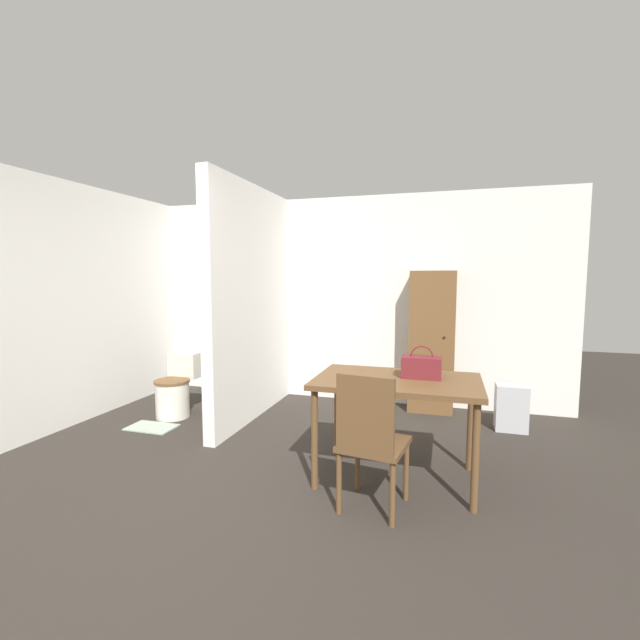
% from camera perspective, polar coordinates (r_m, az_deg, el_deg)
% --- Properties ---
extents(ground_plane, '(16.00, 16.00, 0.00)m').
position_cam_1_polar(ground_plane, '(2.83, -18.15, -27.38)').
color(ground_plane, '#2D2823').
extents(wall_back, '(5.59, 0.12, 2.50)m').
position_cam_1_polar(wall_back, '(5.39, 1.68, 2.75)').
color(wall_back, white).
rests_on(wall_back, ground_plane).
extents(wall_left, '(0.12, 4.22, 2.50)m').
position_cam_1_polar(wall_left, '(5.16, -29.96, 1.85)').
color(wall_left, white).
rests_on(wall_left, ground_plane).
extents(partition_wall, '(0.12, 1.86, 2.50)m').
position_cam_1_polar(partition_wall, '(4.69, -9.06, 2.23)').
color(partition_wall, white).
rests_on(partition_wall, ground_plane).
extents(dining_table, '(1.21, 0.77, 0.78)m').
position_cam_1_polar(dining_table, '(3.29, 10.23, -9.13)').
color(dining_table, brown).
rests_on(dining_table, ground_plane).
extents(wooden_chair, '(0.47, 0.47, 0.93)m').
position_cam_1_polar(wooden_chair, '(2.87, 6.75, -15.37)').
color(wooden_chair, brown).
rests_on(wooden_chair, ground_plane).
extents(toilet, '(0.38, 0.53, 0.67)m').
position_cam_1_polar(toilet, '(5.05, -18.69, -8.83)').
color(toilet, silver).
rests_on(toilet, ground_plane).
extents(handbag, '(0.29, 0.17, 0.25)m').
position_cam_1_polar(handbag, '(3.32, 13.38, -6.09)').
color(handbag, maroon).
rests_on(handbag, dining_table).
extents(wooden_cabinet, '(0.50, 0.35, 1.60)m').
position_cam_1_polar(wooden_cabinet, '(5.02, 14.67, -2.81)').
color(wooden_cabinet, brown).
rests_on(wooden_cabinet, ground_plane).
extents(bath_mat, '(0.48, 0.30, 0.01)m').
position_cam_1_polar(bath_mat, '(4.81, -21.53, -13.16)').
color(bath_mat, '#99A899').
rests_on(bath_mat, ground_plane).
extents(space_heater, '(0.30, 0.23, 0.46)m').
position_cam_1_polar(space_heater, '(4.77, 24.14, -10.60)').
color(space_heater, '#BCBCC1').
rests_on(space_heater, ground_plane).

